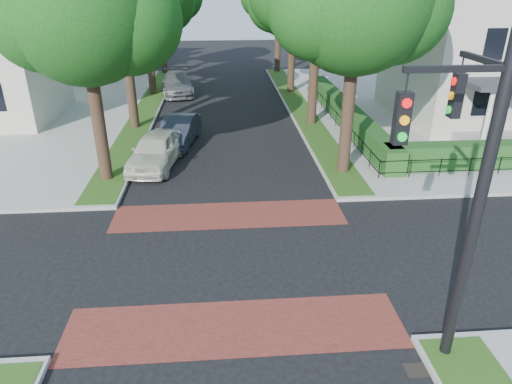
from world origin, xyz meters
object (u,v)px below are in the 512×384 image
parked_car_front (156,150)px  parked_car_rear (177,84)px  traffic_signal (469,178)px  parked_car_middle (179,131)px

parked_car_front → parked_car_rear: (-0.16, 15.76, -0.00)m
traffic_signal → parked_car_rear: size_ratio=1.39×
traffic_signal → parked_car_middle: size_ratio=1.69×
traffic_signal → parked_car_rear: bearing=106.4°
traffic_signal → parked_car_middle: (-7.45, 16.36, -3.93)m
traffic_signal → parked_car_front: bearing=122.4°
parked_car_front → parked_car_rear: bearing=99.9°
parked_car_front → parked_car_rear: size_ratio=0.86×
parked_car_rear → parked_car_front: bearing=-96.3°
traffic_signal → parked_car_front: traffic_signal is taller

